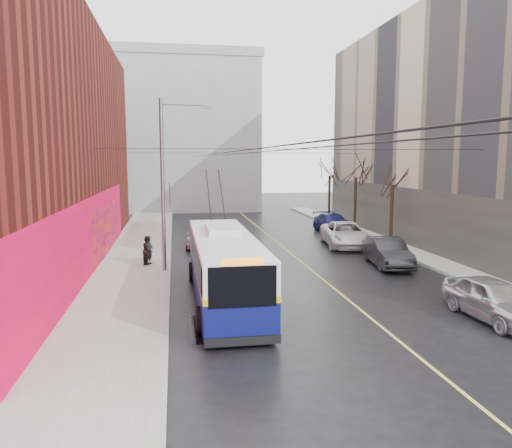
{
  "coord_description": "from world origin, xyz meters",
  "views": [
    {
      "loc": [
        -5.71,
        -16.1,
        5.97
      ],
      "look_at": [
        -1.86,
        7.42,
        2.84
      ],
      "focal_mm": 35.0,
      "sensor_mm": 36.0,
      "label": 1
    }
  ],
  "objects_px": {
    "tree_near": "(393,173)",
    "parked_car_b": "(387,252)",
    "trolleybus": "(224,266)",
    "parked_car_a": "(494,299)",
    "streetlight_pole": "(166,181)",
    "tree_mid": "(356,168)",
    "following_car": "(199,236)",
    "pedestrian_b": "(148,250)",
    "parked_car_c": "(346,234)",
    "tree_far": "(330,167)",
    "parked_car_d": "(333,223)",
    "pedestrian_a": "(149,250)"
  },
  "relations": [
    {
      "from": "tree_near",
      "to": "parked_car_b",
      "type": "height_order",
      "value": "tree_near"
    },
    {
      "from": "trolleybus",
      "to": "parked_car_a",
      "type": "height_order",
      "value": "trolleybus"
    },
    {
      "from": "streetlight_pole",
      "to": "tree_mid",
      "type": "height_order",
      "value": "streetlight_pole"
    },
    {
      "from": "following_car",
      "to": "pedestrian_b",
      "type": "xyz_separation_m",
      "value": [
        -3.09,
        -6.16,
        0.23
      ]
    },
    {
      "from": "parked_car_c",
      "to": "following_car",
      "type": "height_order",
      "value": "parked_car_c"
    },
    {
      "from": "tree_far",
      "to": "parked_car_a",
      "type": "relative_size",
      "value": 1.43
    },
    {
      "from": "tree_near",
      "to": "trolleybus",
      "type": "height_order",
      "value": "tree_near"
    },
    {
      "from": "parked_car_c",
      "to": "tree_near",
      "type": "bearing_deg",
      "value": 3.19
    },
    {
      "from": "trolleybus",
      "to": "parked_car_d",
      "type": "relative_size",
      "value": 2.17
    },
    {
      "from": "tree_mid",
      "to": "following_car",
      "type": "relative_size",
      "value": 1.58
    },
    {
      "from": "following_car",
      "to": "parked_car_b",
      "type": "bearing_deg",
      "value": -34.56
    },
    {
      "from": "streetlight_pole",
      "to": "parked_car_a",
      "type": "distance_m",
      "value": 16.05
    },
    {
      "from": "parked_car_b",
      "to": "following_car",
      "type": "height_order",
      "value": "parked_car_b"
    },
    {
      "from": "streetlight_pole",
      "to": "parked_car_d",
      "type": "bearing_deg",
      "value": 43.47
    },
    {
      "from": "pedestrian_b",
      "to": "following_car",
      "type": "bearing_deg",
      "value": -11.8
    },
    {
      "from": "parked_car_c",
      "to": "parked_car_d",
      "type": "bearing_deg",
      "value": 87.31
    },
    {
      "from": "tree_far",
      "to": "pedestrian_b",
      "type": "xyz_separation_m",
      "value": [
        -16.22,
        -18.34,
        -4.19
      ]
    },
    {
      "from": "parked_car_b",
      "to": "pedestrian_b",
      "type": "height_order",
      "value": "pedestrian_b"
    },
    {
      "from": "parked_car_a",
      "to": "parked_car_d",
      "type": "bearing_deg",
      "value": 84.93
    },
    {
      "from": "tree_far",
      "to": "following_car",
      "type": "distance_m",
      "value": 18.45
    },
    {
      "from": "parked_car_a",
      "to": "tree_far",
      "type": "bearing_deg",
      "value": 81.61
    },
    {
      "from": "pedestrian_b",
      "to": "streetlight_pole",
      "type": "bearing_deg",
      "value": -132.11
    },
    {
      "from": "parked_car_b",
      "to": "following_car",
      "type": "relative_size",
      "value": 1.14
    },
    {
      "from": "pedestrian_b",
      "to": "parked_car_b",
      "type": "bearing_deg",
      "value": -83.56
    },
    {
      "from": "tree_near",
      "to": "parked_car_b",
      "type": "bearing_deg",
      "value": -115.85
    },
    {
      "from": "parked_car_c",
      "to": "pedestrian_b",
      "type": "relative_size",
      "value": 3.74
    },
    {
      "from": "trolleybus",
      "to": "pedestrian_b",
      "type": "bearing_deg",
      "value": 115.37
    },
    {
      "from": "parked_car_a",
      "to": "tree_mid",
      "type": "bearing_deg",
      "value": 79.82
    },
    {
      "from": "parked_car_d",
      "to": "tree_far",
      "type": "bearing_deg",
      "value": 72.86
    },
    {
      "from": "pedestrian_b",
      "to": "tree_near",
      "type": "bearing_deg",
      "value": -60.2
    },
    {
      "from": "tree_far",
      "to": "parked_car_c",
      "type": "xyz_separation_m",
      "value": [
        -3.18,
        -13.76,
        -4.31
      ]
    },
    {
      "from": "tree_near",
      "to": "following_car",
      "type": "bearing_deg",
      "value": 172.1
    },
    {
      "from": "streetlight_pole",
      "to": "pedestrian_a",
      "type": "xyz_separation_m",
      "value": [
        -1.02,
        1.66,
        -3.9
      ]
    },
    {
      "from": "trolleybus",
      "to": "pedestrian_a",
      "type": "height_order",
      "value": "trolleybus"
    },
    {
      "from": "streetlight_pole",
      "to": "trolleybus",
      "type": "relative_size",
      "value": 0.78
    },
    {
      "from": "streetlight_pole",
      "to": "trolleybus",
      "type": "xyz_separation_m",
      "value": [
        2.42,
        -5.66,
        -3.34
      ]
    },
    {
      "from": "trolleybus",
      "to": "parked_car_c",
      "type": "xyz_separation_m",
      "value": [
        9.53,
        11.9,
        -0.68
      ]
    },
    {
      "from": "tree_mid",
      "to": "pedestrian_a",
      "type": "relative_size",
      "value": 4.19
    },
    {
      "from": "parked_car_b",
      "to": "pedestrian_b",
      "type": "xyz_separation_m",
      "value": [
        -13.18,
        1.94,
        0.15
      ]
    },
    {
      "from": "streetlight_pole",
      "to": "parked_car_c",
      "type": "xyz_separation_m",
      "value": [
        11.96,
        6.24,
        -4.02
      ]
    },
    {
      "from": "tree_near",
      "to": "parked_car_c",
      "type": "height_order",
      "value": "tree_near"
    },
    {
      "from": "tree_far",
      "to": "parked_car_d",
      "type": "height_order",
      "value": "tree_far"
    },
    {
      "from": "trolleybus",
      "to": "tree_mid",
      "type": "bearing_deg",
      "value": 55.54
    },
    {
      "from": "following_car",
      "to": "trolleybus",
      "type": "bearing_deg",
      "value": -84.04
    },
    {
      "from": "tree_near",
      "to": "pedestrian_b",
      "type": "height_order",
      "value": "tree_near"
    },
    {
      "from": "tree_far",
      "to": "pedestrian_a",
      "type": "relative_size",
      "value": 4.12
    },
    {
      "from": "parked_car_b",
      "to": "parked_car_d",
      "type": "bearing_deg",
      "value": 92.23
    },
    {
      "from": "pedestrian_a",
      "to": "tree_far",
      "type": "bearing_deg",
      "value": -20.84
    },
    {
      "from": "parked_car_b",
      "to": "parked_car_c",
      "type": "distance_m",
      "value": 6.52
    },
    {
      "from": "tree_near",
      "to": "parked_car_a",
      "type": "relative_size",
      "value": 1.39
    }
  ]
}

